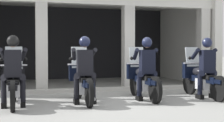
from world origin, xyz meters
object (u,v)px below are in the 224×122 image
at_px(motorcycle_far_right, 201,79).
at_px(police_officer_far_right, 207,63).
at_px(motorcycle_far_left, 14,83).
at_px(police_officer_center_right, 147,63).
at_px(motorcycle_center_right, 143,79).
at_px(police_officer_center_left, 85,64).
at_px(motorcycle_center_left, 82,81).
at_px(police_officer_far_left, 13,65).

xyz_separation_m(motorcycle_far_right, police_officer_far_right, (-0.00, -0.28, 0.44)).
height_order(motorcycle_far_left, motorcycle_far_right, same).
relative_size(motorcycle_far_left, police_officer_center_right, 1.29).
bearing_deg(motorcycle_center_right, motorcycle_far_left, 169.17).
distance_m(motorcycle_center_right, motorcycle_far_right, 1.61).
xyz_separation_m(motorcycle_center_right, motorcycle_far_right, (1.60, -0.17, 0.00)).
bearing_deg(motorcycle_far_left, motorcycle_far_right, -13.45).
bearing_deg(police_officer_center_right, police_officer_center_left, 170.02).
relative_size(motorcycle_center_left, police_officer_far_right, 1.29).
bearing_deg(police_officer_far_left, motorcycle_far_right, -10.07).
relative_size(motorcycle_center_left, motorcycle_center_right, 1.00).
relative_size(motorcycle_far_left, motorcycle_center_left, 1.00).
distance_m(police_officer_center_left, police_officer_far_right, 3.20).
distance_m(motorcycle_far_left, motorcycle_center_right, 3.20).
xyz_separation_m(motorcycle_center_left, police_officer_center_left, (-0.00, -0.28, 0.44)).
xyz_separation_m(police_officer_center_right, police_officer_far_right, (1.60, -0.17, 0.00)).
relative_size(motorcycle_center_left, police_officer_center_right, 1.29).
bearing_deg(police_officer_far_left, police_officer_far_right, -13.45).
bearing_deg(motorcycle_far_left, police_officer_center_right, -15.61).
height_order(motorcycle_far_left, motorcycle_center_left, same).
distance_m(motorcycle_far_left, police_officer_far_left, 0.52).
bearing_deg(police_officer_far_right, motorcycle_far_left, 170.53).
xyz_separation_m(motorcycle_center_right, police_officer_center_right, (-0.00, -0.28, 0.44)).
xyz_separation_m(motorcycle_center_left, motorcycle_far_right, (3.20, -0.07, 0.00)).
bearing_deg(motorcycle_center_left, police_officer_center_left, -96.80).
relative_size(motorcycle_center_right, motorcycle_far_right, 1.00).
height_order(motorcycle_far_left, police_officer_center_left, police_officer_center_left).
xyz_separation_m(motorcycle_far_left, police_officer_far_right, (4.80, -0.30, 0.44)).
distance_m(motorcycle_far_left, police_officer_far_right, 4.82).
height_order(motorcycle_far_left, police_officer_far_right, police_officer_far_right).
xyz_separation_m(police_officer_far_left, motorcycle_far_right, (4.80, 0.27, -0.44)).
distance_m(police_officer_far_left, police_officer_far_right, 4.80).
distance_m(police_officer_far_left, motorcycle_center_left, 1.69).
height_order(police_officer_far_left, police_officer_center_left, same).
xyz_separation_m(motorcycle_center_left, police_officer_far_right, (3.20, -0.35, 0.44)).
bearing_deg(motorcycle_far_right, motorcycle_far_left, 173.92).
bearing_deg(motorcycle_far_right, motorcycle_center_right, 168.10).
bearing_deg(motorcycle_center_left, police_officer_far_left, -174.70).
height_order(police_officer_far_left, police_officer_far_right, same).
bearing_deg(motorcycle_center_right, police_officer_center_right, -103.80).
distance_m(police_officer_center_left, motorcycle_far_right, 3.24).
distance_m(motorcycle_far_right, police_officer_far_right, 0.52).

